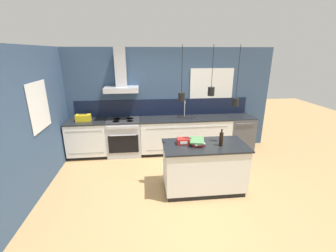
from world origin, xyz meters
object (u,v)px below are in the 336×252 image
object	(u,v)px
oven_range	(124,137)
yellow_toolbox	(83,118)
dishwasher	(239,133)
bottle_on_island	(221,139)
red_supply_box	(183,141)
book_stack	(197,142)

from	to	relation	value
oven_range	yellow_toolbox	distance (m)	1.08
yellow_toolbox	dishwasher	bearing A→B (deg)	-0.00
dishwasher	bottle_on_island	xyz separation A→B (m)	(-1.16, -1.80, 0.58)
dishwasher	yellow_toolbox	bearing A→B (deg)	180.00
dishwasher	red_supply_box	world-z (taller)	red_supply_box
oven_range	bottle_on_island	bearing A→B (deg)	-44.36
bottle_on_island	book_stack	xyz separation A→B (m)	(-0.40, 0.10, -0.08)
oven_range	red_supply_box	xyz separation A→B (m)	(1.19, -1.64, 0.51)
bottle_on_island	yellow_toolbox	world-z (taller)	bottle_on_island
dishwasher	bottle_on_island	size ratio (longest dim) A/B	2.95
bottle_on_island	book_stack	distance (m)	0.43
book_stack	yellow_toolbox	distance (m)	2.92
red_supply_box	bottle_on_island	bearing A→B (deg)	-13.76
oven_range	yellow_toolbox	xyz separation A→B (m)	(-0.94, 0.00, 0.54)
dishwasher	red_supply_box	size ratio (longest dim) A/B	4.22
oven_range	book_stack	bearing A→B (deg)	-49.73
red_supply_box	dishwasher	bearing A→B (deg)	42.33
book_stack	red_supply_box	world-z (taller)	red_supply_box
bottle_on_island	oven_range	bearing A→B (deg)	135.64
bottle_on_island	yellow_toolbox	xyz separation A→B (m)	(-2.78, 1.80, -0.05)
bottle_on_island	book_stack	bearing A→B (deg)	165.45
bottle_on_island	red_supply_box	xyz separation A→B (m)	(-0.65, 0.16, -0.08)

